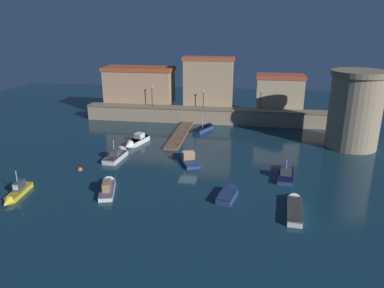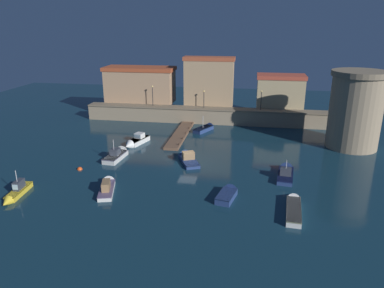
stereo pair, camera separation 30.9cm
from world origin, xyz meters
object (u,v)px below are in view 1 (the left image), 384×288
quay_lamp_2 (261,97)px  moored_boat_2 (136,141)px  moored_boat_7 (294,206)px  moored_boat_0 (108,186)px  moored_boat_1 (286,172)px  moored_boat_5 (118,154)px  quay_lamp_1 (203,96)px  fortress_tower (355,109)px  mooring_buoy_0 (80,170)px  moored_boat_3 (187,158)px  moored_boat_8 (229,193)px  moored_boat_6 (16,193)px  moored_boat_4 (206,128)px  quay_lamp_0 (152,93)px

quay_lamp_2 → moored_boat_2: bearing=-142.9°
moored_boat_7 → moored_boat_0: bearing=91.1°
moored_boat_1 → moored_boat_5: moored_boat_5 is taller
moored_boat_0 → moored_boat_1: size_ratio=0.97×
moored_boat_0 → quay_lamp_1: bearing=-29.0°
fortress_tower → mooring_buoy_0: size_ratio=17.10×
mooring_buoy_0 → moored_boat_3: bearing=23.0°
moored_boat_1 → moored_boat_7: size_ratio=0.93×
moored_boat_1 → moored_boat_7: moored_boat_1 is taller
moored_boat_5 → moored_boat_1: bearing=-91.2°
moored_boat_8 → moored_boat_6: bearing=111.5°
fortress_tower → moored_boat_3: bearing=-158.0°
quay_lamp_2 → moored_boat_4: quay_lamp_2 is taller
moored_boat_1 → moored_boat_2: 23.92m
fortress_tower → mooring_buoy_0: (-37.22, -15.31, -5.89)m
quay_lamp_1 → moored_boat_1: bearing=-59.5°
moored_boat_6 → quay_lamp_1: bearing=148.7°
quay_lamp_0 → quay_lamp_2: 20.44m
quay_lamp_0 → moored_boat_3: bearing=-63.0°
moored_boat_7 → moored_boat_1: bearing=5.8°
quay_lamp_2 → moored_boat_6: (-26.94, -34.13, -4.83)m
moored_boat_2 → moored_boat_3: (9.14, -5.41, -0.14)m
moored_boat_1 → quay_lamp_0: bearing=52.4°
quay_lamp_1 → moored_boat_4: 6.89m
moored_boat_6 → moored_boat_8: (23.20, 3.77, -0.08)m
moored_boat_7 → moored_boat_2: bearing=57.4°
quay_lamp_2 → moored_boat_1: (3.03, -23.04, -4.90)m
fortress_tower → quay_lamp_2: bearing=142.9°
moored_boat_3 → quay_lamp_2: bearing=-51.3°
quay_lamp_2 → moored_boat_6: quay_lamp_2 is taller
moored_boat_6 → moored_boat_2: bearing=153.1°
moored_boat_5 → moored_boat_7: 25.97m
quay_lamp_1 → moored_boat_4: quay_lamp_1 is taller
quay_lamp_2 → moored_boat_8: quay_lamp_2 is taller
fortress_tower → moored_boat_2: size_ratio=2.02×
quay_lamp_0 → moored_boat_4: 13.07m
quay_lamp_0 → moored_boat_3: quay_lamp_0 is taller
quay_lamp_2 → moored_boat_7: (3.13, -32.06, -4.96)m
moored_boat_5 → moored_boat_2: bearing=-2.0°
quay_lamp_0 → moored_boat_0: bearing=-84.9°
moored_boat_2 → moored_boat_4: 13.93m
quay_lamp_2 → mooring_buoy_0: bearing=-132.5°
moored_boat_5 → moored_boat_6: moored_boat_5 is taller
quay_lamp_2 → quay_lamp_1: bearing=180.0°
moored_boat_1 → moored_boat_0: bearing=116.9°
moored_boat_8 → fortress_tower: bearing=-28.9°
moored_boat_1 → mooring_buoy_0: size_ratio=9.65×
moored_boat_4 → moored_boat_0: bearing=-171.3°
moored_boat_2 → moored_boat_5: size_ratio=0.96×
moored_boat_2 → moored_boat_8: moored_boat_2 is taller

